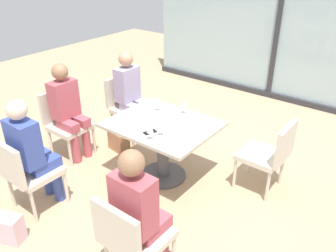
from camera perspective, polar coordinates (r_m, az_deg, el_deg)
The scene contains 20 objects.
ground_plane at distance 4.31m, azimuth -0.82°, elevation -8.16°, with size 12.00×12.00×0.00m, color tan.
window_wall_backdrop at distance 6.45m, azimuth 17.64°, elevation 14.71°, with size 5.00×0.10×2.70m.
dining_table_main at distance 4.02m, azimuth -0.87°, elevation -1.84°, with size 1.17×0.96×0.73m.
chair_front_left at distance 3.82m, azimuth -22.41°, elevation -6.80°, with size 0.46×0.50×0.87m.
chair_far_left at distance 5.04m, azimuth -6.94°, elevation 3.77°, with size 0.50×0.46×0.87m.
chair_front_right at distance 2.87m, azimuth -6.08°, elevation -17.61°, with size 0.46×0.50×0.87m.
chair_side_end at distance 4.73m, azimuth -16.62°, elevation 1.03°, with size 0.50×0.46×0.87m.
chair_far_right at distance 3.99m, azimuth 16.45°, elevation -4.18°, with size 0.50×0.46×0.87m.
person_front_left at distance 3.76m, azimuth -21.57°, elevation -3.54°, with size 0.34×0.39×1.26m.
person_far_left at distance 4.89m, azimuth -6.15°, elevation 5.63°, with size 0.39×0.34×1.26m.
person_front_right at distance 2.78m, azimuth -4.72°, elevation -13.44°, with size 0.34×0.39×1.26m.
person_side_end at distance 4.56m, azimuth -16.13°, elevation 2.94°, with size 0.39×0.34×1.26m.
wine_glass_0 at distance 3.54m, azimuth -2.98°, elevation -0.42°, with size 0.07×0.07×0.18m.
wine_glass_1 at distance 4.17m, azimuth -1.72°, elevation 4.15°, with size 0.07×0.07×0.18m.
wine_glass_2 at distance 4.10m, azimuth 2.74°, elevation 3.73°, with size 0.07×0.07×0.18m.
wine_glass_3 at distance 3.61m, azimuth -1.18°, elevation 0.20°, with size 0.07×0.07×0.18m.
coffee_cup at distance 3.47m, azimuth 3.44°, elevation -2.63°, with size 0.08×0.08×0.09m, color white.
cell_phone_on_table at distance 3.74m, azimuth -2.98°, elevation -1.01°, with size 0.07×0.14×0.01m, color black.
handbag_0 at distance 3.75m, azimuth -24.99°, elevation -15.00°, with size 0.30×0.16×0.28m, color beige.
handbag_1 at distance 4.80m, azimuth -8.10°, elevation -2.42°, with size 0.30×0.16×0.28m, color #A3704C.
Camera 1 is at (2.18, -2.73, 2.53)m, focal length 37.02 mm.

